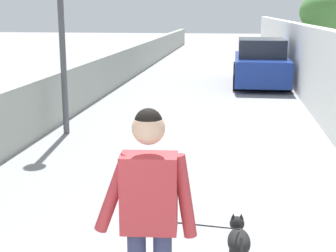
% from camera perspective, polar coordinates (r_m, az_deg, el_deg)
% --- Properties ---
extents(ground_plane, '(80.00, 80.00, 0.00)m').
position_cam_1_polar(ground_plane, '(15.48, 4.13, 4.15)').
color(ground_plane, gray).
extents(wall_left, '(48.00, 0.30, 1.12)m').
position_cam_1_polar(wall_left, '(13.94, -8.69, 5.36)').
color(wall_left, '#999E93').
rests_on(wall_left, ground).
extents(fence_right, '(48.00, 0.30, 2.05)m').
position_cam_1_polar(fence_right, '(13.48, 16.42, 6.69)').
color(fence_right, white).
rests_on(fence_right, ground).
extents(tree_right_near, '(1.98, 1.98, 3.22)m').
position_cam_1_polar(tree_right_near, '(20.55, 17.84, 12.48)').
color(tree_right_near, brown).
rests_on(tree_right_near, ground).
extents(person_skateboarder, '(0.25, 0.71, 1.74)m').
position_cam_1_polar(person_skateboarder, '(3.38, -2.20, -9.92)').
color(person_skateboarder, '#333859').
rests_on(person_skateboarder, skateboard).
extents(dog, '(1.68, 0.77, 1.06)m').
position_cam_1_polar(dog, '(4.93, 8.19, -12.98)').
color(dog, black).
rests_on(dog, ground).
extents(car_near, '(4.24, 1.80, 1.54)m').
position_cam_1_polar(car_near, '(16.85, 10.72, 7.15)').
color(car_near, navy).
rests_on(car_near, ground).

